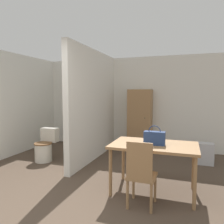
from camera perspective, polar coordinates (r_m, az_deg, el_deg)
wall_back at (r=6.20m, az=3.72°, el=2.39°), size 5.73×0.12×2.50m
wall_left at (r=5.65m, az=-26.98°, el=1.58°), size 0.12×5.00×2.50m
partition_wall at (r=5.09m, az=-4.69°, el=1.79°), size 0.12×2.52×2.50m
dining_table at (r=3.44m, az=10.89°, el=-9.47°), size 1.29×0.80×0.76m
wooden_chair at (r=3.02m, az=7.55°, el=-15.48°), size 0.38×0.38×0.92m
toilet at (r=5.25m, az=-17.06°, el=-8.75°), size 0.40×0.55×0.72m
handbag at (r=3.36m, az=11.03°, el=-6.64°), size 0.31×0.12×0.29m
wooden_cabinet at (r=5.87m, az=7.29°, el=-2.09°), size 0.61×0.41×1.62m
space_heater at (r=5.18m, az=23.15°, el=-9.98°), size 0.34×0.22×0.47m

